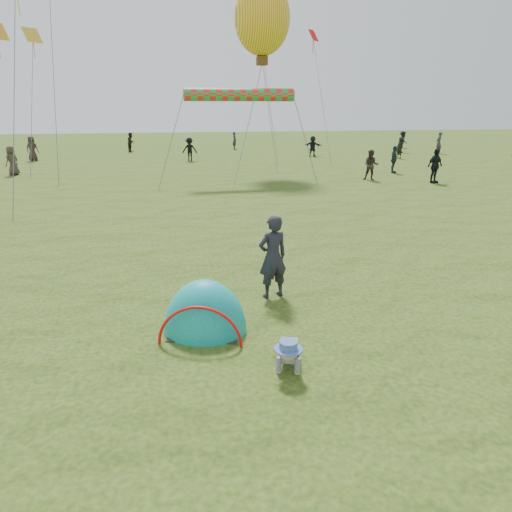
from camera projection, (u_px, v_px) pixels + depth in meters
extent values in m
plane|color=#1B350C|center=(266.00, 369.00, 6.93)|extent=(140.00, 140.00, 0.00)
ellipsoid|color=#037B76|center=(206.00, 330.00, 8.14)|extent=(1.74, 1.55, 1.90)
imported|color=black|center=(273.00, 257.00, 9.33)|extent=(0.72, 0.57, 1.75)
imported|color=#282630|center=(235.00, 141.00, 42.97)|extent=(0.42, 0.61, 1.60)
imported|color=#322725|center=(371.00, 165.00, 24.72)|extent=(0.99, 0.93, 1.62)
imported|color=black|center=(435.00, 166.00, 23.72)|extent=(1.13, 0.76, 1.78)
imported|color=#24252C|center=(402.00, 139.00, 44.56)|extent=(1.19, 1.08, 1.60)
imported|color=#2D2320|center=(32.00, 149.00, 33.63)|extent=(0.96, 0.72, 1.78)
imported|color=black|center=(313.00, 146.00, 36.95)|extent=(1.44, 1.33, 1.61)
imported|color=black|center=(400.00, 148.00, 35.18)|extent=(0.54, 0.67, 1.59)
imported|color=black|center=(131.00, 142.00, 40.62)|extent=(0.85, 0.97, 1.67)
imported|color=#1F2D33|center=(394.00, 160.00, 27.43)|extent=(0.69, 1.01, 1.60)
imported|color=black|center=(190.00, 149.00, 33.64)|extent=(1.18, 0.81, 1.68)
imported|color=#3D3029|center=(12.00, 161.00, 26.53)|extent=(0.90, 0.98, 1.68)
imported|color=#2F2F34|center=(439.00, 143.00, 39.06)|extent=(0.78, 0.72, 1.80)
imported|color=black|center=(403.00, 142.00, 39.92)|extent=(1.07, 1.11, 1.80)
cylinder|color=red|center=(240.00, 95.00, 23.11)|extent=(5.64, 0.64, 0.64)
plane|color=red|center=(313.00, 35.00, 33.23)|extent=(1.00, 1.00, 0.81)
plane|color=gold|center=(32.00, 35.00, 27.86)|extent=(1.10, 1.10, 0.90)
plane|color=blue|center=(263.00, 51.00, 33.24)|extent=(0.75, 0.75, 0.62)
plane|color=#D25079|center=(261.00, 44.00, 29.83)|extent=(0.84, 0.84, 0.69)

